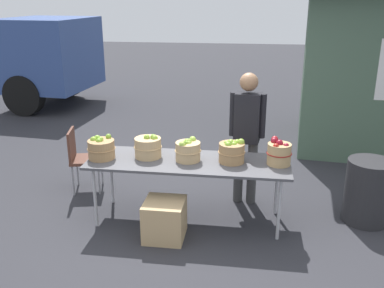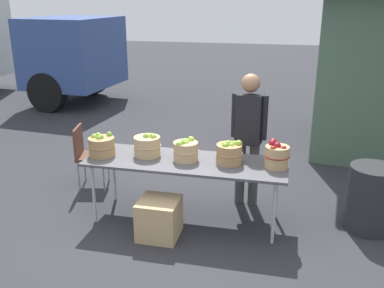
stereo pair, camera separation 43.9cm
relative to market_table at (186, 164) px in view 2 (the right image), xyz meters
name	(u,v)px [view 2 (the right image)]	position (x,y,z in m)	size (l,w,h in m)	color
ground_plane	(186,219)	(0.00, 0.00, -0.71)	(40.00, 40.00, 0.00)	#2D2D33
market_table	(186,164)	(0.00, 0.00, 0.00)	(2.30, 0.76, 0.75)	#4C4C51
apple_basket_green_0	(102,146)	(-1.01, -0.06, 0.16)	(0.32, 0.32, 0.27)	#A87F51
apple_basket_green_1	(147,146)	(-0.48, 0.06, 0.16)	(0.33, 0.33, 0.28)	tan
apple_basket_green_2	(186,150)	(-0.01, 0.01, 0.16)	(0.30, 0.30, 0.26)	tan
apple_basket_green_3	(229,153)	(0.49, 0.03, 0.16)	(0.31, 0.31, 0.27)	#A87F51
apple_basket_red_0	(277,156)	(1.01, 0.04, 0.17)	(0.28, 0.28, 0.30)	tan
vendor_adult	(249,130)	(0.64, 0.58, 0.28)	(0.44, 0.26, 1.67)	#3F3F3F
folding_chair	(87,152)	(-1.56, 0.63, -0.20)	(0.48, 0.48, 0.86)	brown
trash_barrel	(371,198)	(2.07, 0.27, -0.33)	(0.53, 0.53, 0.76)	#262628
produce_crate	(159,218)	(-0.20, -0.44, -0.49)	(0.43, 0.43, 0.43)	tan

